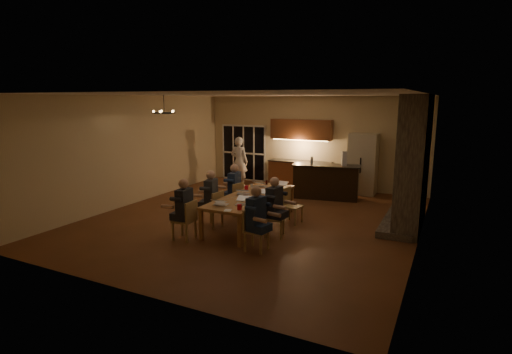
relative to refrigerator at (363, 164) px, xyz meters
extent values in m
plane|color=brown|center=(-1.90, -4.15, -1.00)|extent=(9.00, 9.00, 0.00)
cube|color=#CCB390|center=(-1.90, 0.37, 0.60)|extent=(8.00, 0.04, 3.20)
cube|color=#CCB390|center=(-5.92, -4.15, 0.60)|extent=(0.04, 9.00, 3.20)
cube|color=#CCB390|center=(2.12, -4.15, 0.60)|extent=(0.04, 9.00, 3.20)
cube|color=white|center=(-1.90, -4.15, 2.22)|extent=(8.00, 9.00, 0.04)
cube|color=black|center=(-4.60, 0.32, 0.05)|extent=(1.86, 0.08, 2.10)
cube|color=#736B5A|center=(1.80, -2.95, 0.60)|extent=(0.58, 2.50, 3.20)
cube|color=beige|center=(0.00, 0.00, 0.00)|extent=(0.90, 0.68, 2.00)
cube|color=#B17247|center=(-1.77, -4.58, -0.62)|extent=(1.10, 3.12, 0.75)
cube|color=black|center=(-0.88, -1.17, -0.46)|extent=(2.17, 1.03, 1.08)
imported|color=silver|center=(-4.22, -0.74, -0.11)|extent=(0.67, 0.46, 1.78)
torus|color=black|center=(-4.01, -5.04, 1.75)|extent=(0.56, 0.56, 0.03)
cylinder|color=silver|center=(-1.81, -5.02, -0.20)|extent=(0.08, 0.08, 0.10)
cylinder|color=silver|center=(-1.66, -3.99, -0.20)|extent=(0.08, 0.08, 0.10)
cylinder|color=silver|center=(-2.16, -3.79, -0.20)|extent=(0.08, 0.08, 0.10)
cylinder|color=red|center=(-1.40, -5.88, -0.19)|extent=(0.10, 0.10, 0.12)
cylinder|color=red|center=(-2.15, -4.13, -0.19)|extent=(0.10, 0.10, 0.12)
cylinder|color=#B2B2B7|center=(-1.69, -5.21, -0.19)|extent=(0.07, 0.07, 0.12)
cylinder|color=#3F0F0C|center=(-1.97, -3.25, -0.19)|extent=(0.06, 0.06, 0.12)
cylinder|color=silver|center=(-1.37, -5.14, -0.24)|extent=(0.27, 0.27, 0.02)
cylinder|color=silver|center=(-2.09, -5.53, -0.24)|extent=(0.24, 0.24, 0.02)
cylinder|color=silver|center=(-1.38, -3.84, -0.24)|extent=(0.22, 0.22, 0.02)
cube|color=white|center=(-1.59, -6.05, -0.24)|extent=(0.21, 0.25, 0.01)
cylinder|color=#99999E|center=(-1.34, -1.23, 0.20)|extent=(0.08, 0.08, 0.24)
cube|color=silver|center=(-0.35, -1.07, 0.30)|extent=(0.19, 0.19, 0.44)
camera|label=1|loc=(2.61, -13.15, 2.09)|focal=28.00mm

